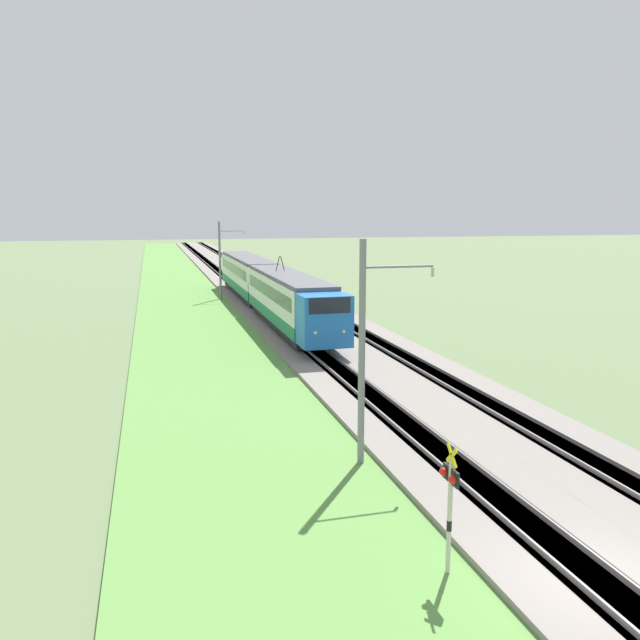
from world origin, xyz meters
name	(u,v)px	position (x,y,z in m)	size (l,w,h in m)	color
ground_plane	(594,592)	(0.00, 0.00, 0.00)	(400.00, 400.00, 0.00)	#60754C
ballast_main	(249,297)	(50.00, 0.00, 0.15)	(240.00, 4.40, 0.30)	gray
ballast_adjacent	(292,296)	(50.00, -4.40, 0.15)	(240.00, 4.40, 0.30)	gray
track_main	(249,297)	(50.00, 0.00, 0.16)	(240.00, 1.57, 0.45)	#4C4238
track_adjacent	(292,296)	(50.00, -4.40, 0.16)	(240.00, 1.57, 0.45)	#4C4238
grass_verge	(184,301)	(50.00, 6.23, 0.06)	(240.00, 8.59, 0.12)	#5B8E42
passenger_train	(265,284)	(40.87, 0.00, 2.46)	(38.85, 2.92, 5.22)	blue
crossing_signal_near	(450,498)	(1.39, 2.90, 1.94)	(0.70, 0.23, 3.20)	beige
catenary_mast_near	(364,352)	(8.00, 2.67, 3.88)	(0.22, 2.56, 7.49)	slate
catenary_mast_mid	(221,260)	(49.93, 2.67, 3.91)	(0.22, 2.56, 7.55)	slate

